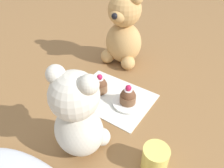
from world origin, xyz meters
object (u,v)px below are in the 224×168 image
object	(u,v)px
teddy_bear_cream	(78,116)
cupcake_near_tan_bear	(129,96)
cupcake_near_cream_bear	(99,86)
teddy_bear_tan	(123,31)
saucer_plate	(128,102)
juice_glass	(155,158)

from	to	relation	value
teddy_bear_cream	cupcake_near_tan_bear	distance (m)	0.22
cupcake_near_tan_bear	cupcake_near_cream_bear	bearing A→B (deg)	4.19
teddy_bear_tan	saucer_plate	bearing A→B (deg)	-56.58
juice_glass	cupcake_near_tan_bear	bearing A→B (deg)	-42.92
saucer_plate	teddy_bear_tan	bearing A→B (deg)	-53.89
cupcake_near_cream_bear	juice_glass	distance (m)	0.30
cupcake_near_cream_bear	teddy_bear_cream	bearing A→B (deg)	114.84
teddy_bear_cream	cupcake_near_cream_bear	bearing A→B (deg)	-74.04
saucer_plate	cupcake_near_cream_bear	bearing A→B (deg)	4.19
cupcake_near_cream_bear	juice_glass	bearing A→B (deg)	152.11
saucer_plate	cupcake_near_tan_bear	bearing A→B (deg)	-90.00
cupcake_near_cream_bear	saucer_plate	distance (m)	0.11
cupcake_near_tan_bear	juice_glass	bearing A→B (deg)	137.08
cupcake_near_tan_bear	juice_glass	distance (m)	0.22
teddy_bear_tan	cupcake_near_cream_bear	bearing A→B (deg)	-81.32
teddy_bear_cream	juice_glass	bearing A→B (deg)	-171.63
teddy_bear_tan	saucer_plate	distance (m)	0.28
teddy_bear_tan	cupcake_near_tan_bear	world-z (taller)	teddy_bear_tan
teddy_bear_cream	cupcake_near_cream_bear	xyz separation A→B (m)	(0.09, -0.19, -0.09)
cupcake_near_tan_bear	teddy_bear_cream	bearing A→B (deg)	85.55
teddy_bear_cream	cupcake_near_cream_bear	size ratio (longest dim) A/B	3.65
teddy_bear_tan	saucer_plate	xyz separation A→B (m)	(-0.15, 0.20, -0.12)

